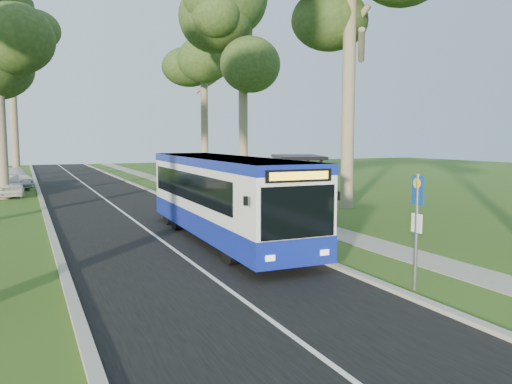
# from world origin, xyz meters

# --- Properties ---
(ground) EXTENTS (120.00, 120.00, 0.00)m
(ground) POSITION_xyz_m (0.00, 0.00, 0.00)
(ground) COLOR #36571B
(ground) RESTS_ON ground
(road) EXTENTS (7.00, 100.00, 0.02)m
(road) POSITION_xyz_m (-3.50, 10.00, 0.01)
(road) COLOR black
(road) RESTS_ON ground
(kerb_east) EXTENTS (0.25, 100.00, 0.12)m
(kerb_east) POSITION_xyz_m (0.00, 10.00, 0.06)
(kerb_east) COLOR #9E9B93
(kerb_east) RESTS_ON ground
(kerb_west) EXTENTS (0.25, 100.00, 0.12)m
(kerb_west) POSITION_xyz_m (-7.00, 10.00, 0.06)
(kerb_west) COLOR #9E9B93
(kerb_west) RESTS_ON ground
(centre_line) EXTENTS (0.12, 100.00, 0.00)m
(centre_line) POSITION_xyz_m (-3.50, 10.00, 0.02)
(centre_line) COLOR white
(centre_line) RESTS_ON road
(footpath) EXTENTS (1.50, 100.00, 0.02)m
(footpath) POSITION_xyz_m (3.00, 10.00, 0.01)
(footpath) COLOR gray
(footpath) RESTS_ON ground
(bus) EXTENTS (2.63, 11.32, 2.99)m
(bus) POSITION_xyz_m (-1.42, 0.93, 1.55)
(bus) COLOR white
(bus) RESTS_ON ground
(bus_stop_sign) EXTENTS (0.09, 0.40, 2.81)m
(bus_stop_sign) POSITION_xyz_m (0.60, -6.58, 1.74)
(bus_stop_sign) COLOR gray
(bus_stop_sign) RESTS_ON ground
(bus_shelter) EXTENTS (2.94, 3.86, 2.94)m
(bus_shelter) POSITION_xyz_m (2.69, 2.06, 2.09)
(bus_shelter) COLOR black
(bus_shelter) RESTS_ON ground
(litter_bin) EXTENTS (0.58, 0.58, 1.01)m
(litter_bin) POSITION_xyz_m (1.06, 0.26, 0.51)
(litter_bin) COLOR black
(litter_bin) RESTS_ON ground
(car_white) EXTENTS (1.89, 4.50, 1.52)m
(car_white) POSITION_xyz_m (-8.82, 19.47, 0.76)
(car_white) COLOR white
(car_white) RESTS_ON ground
(car_silver) EXTENTS (3.03, 4.92, 1.53)m
(car_silver) POSITION_xyz_m (-8.76, 24.33, 0.76)
(car_silver) COLOR #9A9CA1
(car_silver) RESTS_ON ground
(tree_west_e) EXTENTS (5.20, 5.20, 16.57)m
(tree_west_e) POSITION_xyz_m (-8.50, 38.00, 12.26)
(tree_west_e) COLOR #7A6B56
(tree_west_e) RESTS_ON ground
(tree_east_c) EXTENTS (5.20, 5.20, 14.47)m
(tree_east_c) POSITION_xyz_m (6.80, 18.00, 10.73)
(tree_east_c) COLOR #7A6B56
(tree_east_c) RESTS_ON ground
(tree_east_d) EXTENTS (5.20, 5.20, 15.15)m
(tree_east_d) POSITION_xyz_m (8.00, 30.00, 11.22)
(tree_east_d) COLOR #7A6B56
(tree_east_d) RESTS_ON ground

